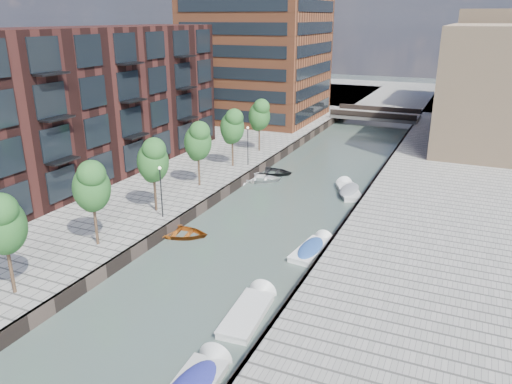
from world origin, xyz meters
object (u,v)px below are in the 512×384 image
Objects in this scene: tree_3 at (153,159)px; sloop_4 at (270,174)px; sloop_3 at (258,181)px; tree_2 at (91,185)px; tree_4 at (198,140)px; sloop_2 at (179,236)px; car at (453,132)px; tree_6 at (259,114)px; motorboat_4 at (348,190)px; tree_5 at (232,126)px; tree_1 at (2,223)px; bridge at (376,115)px; motorboat_2 at (251,310)px; motorboat_3 at (313,248)px.

tree_3 reaches higher than sloop_4.
tree_2 is at bearing 151.40° from sloop_3.
sloop_2 is at bearing -70.05° from tree_4.
car is (20.42, 30.35, -3.61)m from tree_4.
motorboat_4 is (12.57, -7.59, -5.10)m from tree_6.
motorboat_4 is (12.57, -0.59, -5.10)m from tree_5.
car is at bearing 68.31° from tree_1.
tree_1 is at bearing -114.64° from motorboat_4.
tree_1 reaches higher than sloop_2.
sloop_3 is at bearing -98.79° from bridge.
sloop_3 reaches higher than sloop_2.
tree_6 is 10.05m from sloop_3.
tree_5 and tree_6 have the same top height.
motorboat_2 is at bearing -138.33° from sloop_2.
motorboat_2 reaches higher than sloop_4.
bridge is 2.18× the size of tree_1.
tree_4 is at bearing 90.00° from tree_2.
tree_3 is 17.11m from sloop_4.
motorboat_4 is at bearing 58.37° from tree_2.
sloop_2 is 10.34m from motorboat_3.
motorboat_4 is at bearing 93.35° from motorboat_3.
tree_3 reaches higher than motorboat_4.
tree_2 reaches higher than sloop_3.
motorboat_3 reaches higher than sloop_3.
tree_1 is 1.25× the size of motorboat_3.
tree_5 is (-8.50, -33.00, 3.92)m from bridge.
tree_6 is at bearing 122.44° from motorboat_3.
bridge is 2.43× the size of motorboat_2.
tree_3 reaches higher than motorboat_2.
tree_5 is (0.00, 28.00, 0.00)m from tree_1.
tree_2 is 1.00× the size of tree_5.
tree_6 is (-8.50, -26.00, 3.92)m from bridge.
tree_3 is 1.21× the size of sloop_4.
sloop_2 is (3.15, 5.32, -5.31)m from tree_2.
tree_3 is at bearing 90.00° from tree_1.
tree_3 is 1.28× the size of sloop_2.
tree_6 is at bearing 90.00° from tree_5.
motorboat_2 is at bearing -85.88° from bridge.
sloop_2 is at bearing 75.65° from tree_1.
tree_2 is 21.00m from tree_5.
sloop_3 is at bearing -11.01° from sloop_2.
tree_1 and tree_3 have the same top height.
motorboat_2 is at bearing -67.29° from tree_6.
bridge is 2.46× the size of motorboat_4.
tree_2 is 23.76m from sloop_4.
sloop_2 is (3.15, -15.68, -5.31)m from tree_5.
motorboat_4 is 25.24m from car.
sloop_3 is 2.78m from sloop_4.
bridge is at bearing 78.00° from tree_4.
motorboat_3 is (13.36, 13.98, -5.12)m from tree_1.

